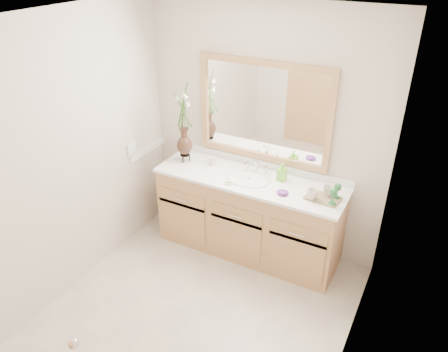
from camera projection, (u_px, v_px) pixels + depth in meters
The scene contains 22 objects.
floor at pixel (197, 314), 3.73m from camera, with size 2.60×2.60×0.00m, color #C0B3A4.
ceiling at pixel (184, 20), 2.57m from camera, with size 2.40×2.60×0.02m, color white.
wall_back at pixel (264, 132), 4.16m from camera, with size 2.40×0.02×2.40m, color beige.
wall_front at pixel (52, 314), 2.15m from camera, with size 2.40×0.02×2.40m, color beige.
wall_left at pixel (70, 159), 3.65m from camera, with size 0.02×2.60×2.40m, color beige.
wall_right at pixel (359, 242), 2.66m from camera, with size 0.02×2.60×2.40m, color beige.
vanity at pixel (249, 216), 4.32m from camera, with size 1.80×0.55×0.80m.
counter at pixel (250, 180), 4.12m from camera, with size 1.84×0.57×0.03m, color white.
sink at pixel (249, 184), 4.13m from camera, with size 0.38×0.34×0.23m.
mirror at pixel (264, 112), 4.04m from camera, with size 1.32×0.04×0.97m.
switch_plate at pixel (132, 149), 4.34m from camera, with size 0.02×0.12×0.12m, color white.
door at pixel (22, 319), 2.38m from camera, with size 0.80×0.03×2.00m, color tan.
flower_vase at pixel (183, 115), 4.19m from camera, with size 0.18×0.18×0.74m.
tumbler at pixel (213, 161), 4.35m from camera, with size 0.07×0.07×0.09m, color beige.
soap_dish at pixel (229, 182), 4.03m from camera, with size 0.09×0.09×0.03m.
soap_bottle at pixel (282, 172), 4.05m from camera, with size 0.07×0.07×0.16m, color #71D331.
purple_dish at pixel (283, 192), 3.85m from camera, with size 0.11×0.09×0.04m, color #5C297C.
tray at pixel (323, 198), 3.79m from camera, with size 0.29×0.19×0.01m, color brown.
mug_left at pixel (312, 194), 3.75m from camera, with size 0.09×0.09×0.09m, color beige.
mug_right at pixel (328, 190), 3.80m from camera, with size 0.09×0.09×0.09m, color beige.
goblet_front at pixel (334, 194), 3.65m from camera, with size 0.07×0.07×0.15m.
goblet_back at pixel (338, 188), 3.74m from camera, with size 0.06×0.06×0.14m.
Camera 1 is at (1.48, -2.27, 2.83)m, focal length 35.00 mm.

